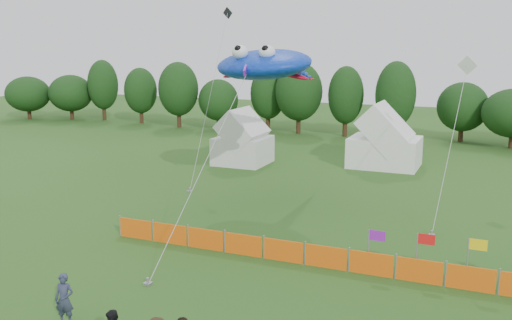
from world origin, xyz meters
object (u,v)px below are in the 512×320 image
at_px(tent_left, 243,142).
at_px(stingray_kite, 267,65).
at_px(tent_right, 385,143).
at_px(barrier_fence, 326,257).
at_px(spectator_a, 64,299).

bearing_deg(tent_left, stingray_kite, -57.87).
xyz_separation_m(tent_right, barrier_fence, (1.73, -22.63, -1.47)).
xyz_separation_m(tent_left, barrier_fence, (12.76, -19.17, -1.35)).
bearing_deg(spectator_a, barrier_fence, 37.43).
height_order(tent_right, stingray_kite, stingray_kite).
xyz_separation_m(barrier_fence, spectator_a, (-6.92, -8.65, 0.45)).
bearing_deg(spectator_a, tent_right, 66.68).
xyz_separation_m(tent_right, stingray_kite, (-4.99, -13.06, 6.53)).
relative_size(tent_left, barrier_fence, 0.19).
relative_size(tent_right, stingray_kite, 0.24).
xyz_separation_m(barrier_fence, stingray_kite, (-6.72, 9.56, 8.00)).
relative_size(barrier_fence, stingray_kite, 0.95).
relative_size(tent_right, spectator_a, 2.92).
bearing_deg(stingray_kite, spectator_a, -90.64).
distance_m(barrier_fence, stingray_kite, 14.17).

